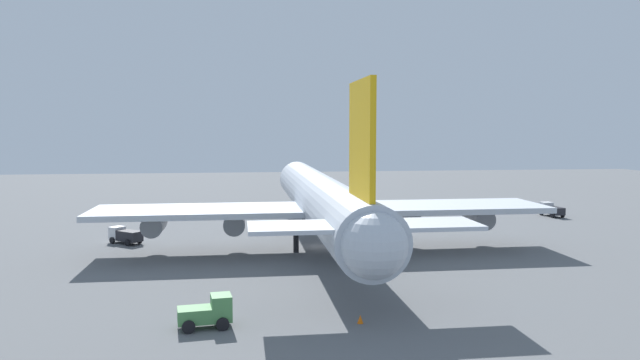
# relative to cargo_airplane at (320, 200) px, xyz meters

# --- Properties ---
(ground_plane) EXTENTS (278.82, 278.82, 0.00)m
(ground_plane) POSITION_rel_cargo_airplane_xyz_m (0.35, -0.00, -6.30)
(ground_plane) COLOR slate
(cargo_airplane) EXTENTS (69.71, 56.88, 19.69)m
(cargo_airplane) POSITION_rel_cargo_airplane_xyz_m (0.00, 0.00, 0.00)
(cargo_airplane) COLOR silver
(cargo_airplane) RESTS_ON ground_plane
(maintenance_van) EXTENTS (5.29, 2.77, 2.37)m
(maintenance_van) POSITION_rel_cargo_airplane_xyz_m (22.25, -44.68, -5.08)
(maintenance_van) COLOR silver
(maintenance_van) RESTS_ON ground_plane
(catering_truck) EXTENTS (2.81, 4.35, 2.53)m
(catering_truck) POSITION_rel_cargo_airplane_xyz_m (-30.44, 12.95, -5.06)
(catering_truck) COLOR #4C8C4C
(catering_truck) RESTS_ON ground_plane
(baggage_tug) EXTENTS (4.61, 5.00, 2.18)m
(baggage_tug) POSITION_rel_cargo_airplane_xyz_m (6.01, 26.00, -5.15)
(baggage_tug) COLOR silver
(baggage_tug) RESTS_ON ground_plane
(safety_cone_nose) EXTENTS (0.44, 0.44, 0.63)m
(safety_cone_nose) POSITION_rel_cargo_airplane_xyz_m (31.72, -1.54, -5.98)
(safety_cone_nose) COLOR orange
(safety_cone_nose) RESTS_ON ground_plane
(safety_cone_tail) EXTENTS (0.48, 0.48, 0.69)m
(safety_cone_tail) POSITION_rel_cargo_airplane_xyz_m (-31.02, 0.95, -5.95)
(safety_cone_tail) COLOR orange
(safety_cone_tail) RESTS_ON ground_plane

